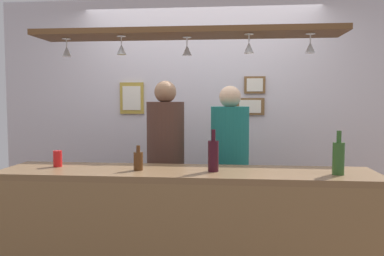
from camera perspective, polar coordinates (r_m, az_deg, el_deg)
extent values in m
cube|color=silver|center=(4.25, 1.33, 1.12)|extent=(4.40, 0.06, 2.60)
cube|color=brown|center=(2.85, -0.90, -6.59)|extent=(2.70, 0.55, 0.04)
cube|color=olive|center=(2.75, -1.52, -18.02)|extent=(2.65, 0.04, 0.97)
cube|color=brown|center=(2.89, -0.80, 13.58)|extent=(2.20, 0.36, 0.04)
cylinder|color=silver|center=(3.13, -17.77, 12.22)|extent=(0.06, 0.06, 0.00)
cylinder|color=silver|center=(3.13, -17.76, 11.72)|extent=(0.01, 0.01, 0.06)
cone|color=silver|center=(3.12, -17.73, 10.54)|extent=(0.07, 0.07, 0.08)
cylinder|color=silver|center=(2.91, -10.23, 12.98)|extent=(0.06, 0.06, 0.00)
cylinder|color=silver|center=(2.91, -10.23, 12.45)|extent=(0.01, 0.01, 0.06)
cone|color=silver|center=(2.90, -10.21, 11.17)|extent=(0.07, 0.07, 0.08)
cylinder|color=silver|center=(2.92, -0.81, 13.02)|extent=(0.06, 0.06, 0.00)
cylinder|color=silver|center=(2.91, -0.81, 12.49)|extent=(0.01, 0.01, 0.06)
cone|color=silver|center=(2.91, -0.81, 11.22)|extent=(0.07, 0.07, 0.08)
cylinder|color=silver|center=(2.81, 8.28, 13.33)|extent=(0.06, 0.06, 0.00)
cylinder|color=silver|center=(2.81, 8.28, 12.77)|extent=(0.01, 0.01, 0.06)
cone|color=silver|center=(2.80, 8.26, 11.46)|extent=(0.07, 0.07, 0.08)
cylinder|color=silver|center=(2.89, 16.82, 12.95)|extent=(0.06, 0.06, 0.00)
cylinder|color=silver|center=(2.88, 16.81, 12.41)|extent=(0.01, 0.01, 0.06)
cone|color=silver|center=(2.87, 16.78, 11.13)|extent=(0.07, 0.07, 0.08)
cube|color=#2D334C|center=(3.72, -3.80, -13.41)|extent=(0.17, 0.18, 0.80)
cylinder|color=brown|center=(3.57, -3.86, -1.82)|extent=(0.34, 0.34, 0.70)
sphere|color=#9E7556|center=(3.55, -3.89, 5.25)|extent=(0.20, 0.20, 0.20)
cube|color=#2D334C|center=(3.68, 5.42, -13.82)|extent=(0.17, 0.18, 0.78)
cylinder|color=#1E7A75|center=(3.52, 5.51, -2.43)|extent=(0.34, 0.34, 0.68)
sphere|color=beige|center=(3.50, 5.55, 4.54)|extent=(0.19, 0.19, 0.19)
cylinder|color=#380F19|center=(2.79, 3.11, -4.09)|extent=(0.08, 0.08, 0.22)
cylinder|color=#380F19|center=(2.77, 3.12, -1.02)|extent=(0.03, 0.03, 0.08)
cylinder|color=#2D5623|center=(2.85, 20.49, -4.17)|extent=(0.08, 0.08, 0.22)
cylinder|color=#2D5623|center=(2.83, 20.57, -1.17)|extent=(0.03, 0.03, 0.08)
cylinder|color=#512D14|center=(2.87, -7.81, -4.80)|extent=(0.07, 0.07, 0.13)
cylinder|color=#512D14|center=(2.86, -7.82, -3.02)|extent=(0.03, 0.03, 0.05)
cylinder|color=red|center=(3.16, -18.93, -4.23)|extent=(0.07, 0.07, 0.12)
cube|color=#B29338|center=(4.33, -8.73, 4.31)|extent=(0.26, 0.02, 0.34)
cube|color=white|center=(4.32, -8.77, 4.31)|extent=(0.20, 0.01, 0.26)
cube|color=brown|center=(4.20, 8.42, 3.12)|extent=(0.30, 0.02, 0.18)
cube|color=white|center=(4.19, 8.43, 3.11)|extent=(0.23, 0.01, 0.14)
cube|color=brown|center=(4.20, 9.09, 6.20)|extent=(0.22, 0.02, 0.18)
cube|color=white|center=(4.19, 9.10, 6.20)|extent=(0.17, 0.01, 0.14)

